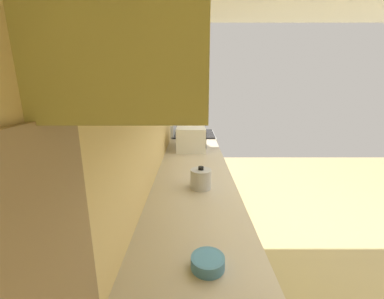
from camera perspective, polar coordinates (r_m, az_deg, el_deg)
name	(u,v)px	position (r m, az deg, el deg)	size (l,w,h in m)	color
ground_plane	(337,264)	(2.90, 31.21, -22.19)	(6.98, 6.98, 0.00)	tan
wall_back	(148,130)	(2.00, -10.47, 4.62)	(4.48, 0.12, 2.60)	#EECB7D
counter_run	(193,252)	(1.94, 0.28, -23.05)	(3.54, 0.65, 0.92)	#C2BC61
upper_cabinets	(169,33)	(1.56, -5.58, 25.76)	(2.19, 0.33, 0.72)	tan
oven_range	(193,162)	(3.83, 0.31, -2.90)	(0.71, 0.66, 1.10)	#B7BABF
microwave	(191,137)	(2.88, -0.20, 2.98)	(0.54, 0.33, 0.27)	white
bowl	(208,262)	(1.10, 3.76, -25.03)	(0.14, 0.14, 0.05)	#4C8CBF
kettle	(201,179)	(1.78, 2.11, -6.93)	(0.21, 0.15, 0.17)	#B7BABF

